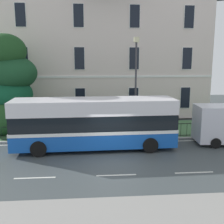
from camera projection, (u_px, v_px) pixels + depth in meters
name	position (u px, v px, depth m)	size (l,w,h in m)	color
ground_plane	(112.00, 156.00, 16.59)	(60.00, 56.00, 0.18)	#3E4547
georgian_townhouse	(104.00, 43.00, 29.28)	(19.99, 10.18, 14.31)	beige
iron_verge_railing	(112.00, 131.00, 19.76)	(15.51, 0.04, 0.97)	black
evergreen_tree	(10.00, 93.00, 21.58)	(5.04, 5.04, 7.89)	#423328
single_decker_bus	(95.00, 123.00, 17.60)	(10.33, 2.88, 3.23)	#1650B3
street_lamp_post	(136.00, 80.00, 20.00)	(0.36, 0.24, 7.10)	#333338
litter_bin	(169.00, 127.00, 20.61)	(0.54, 0.54, 1.17)	black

